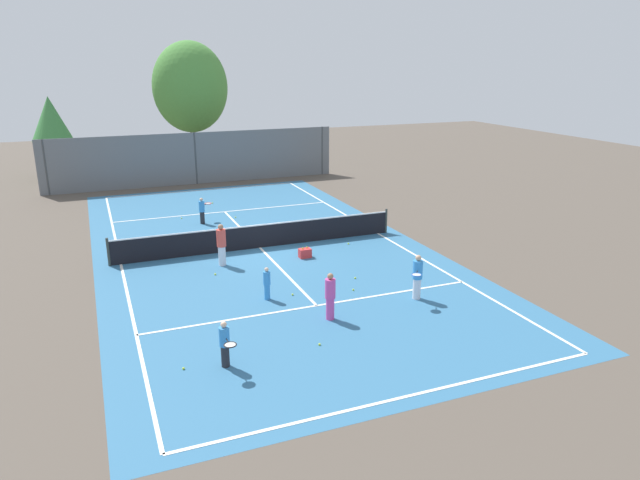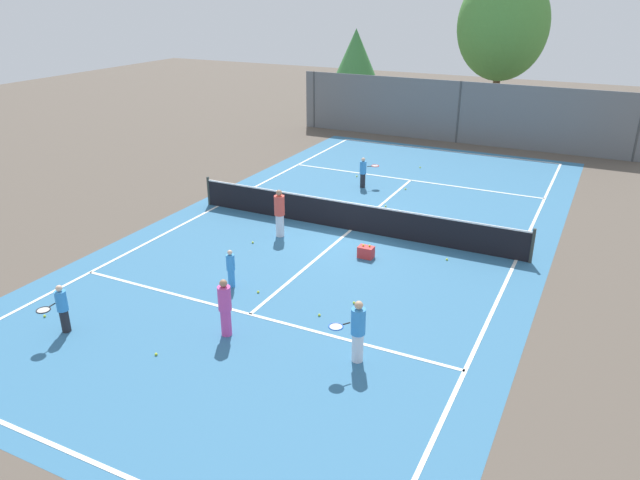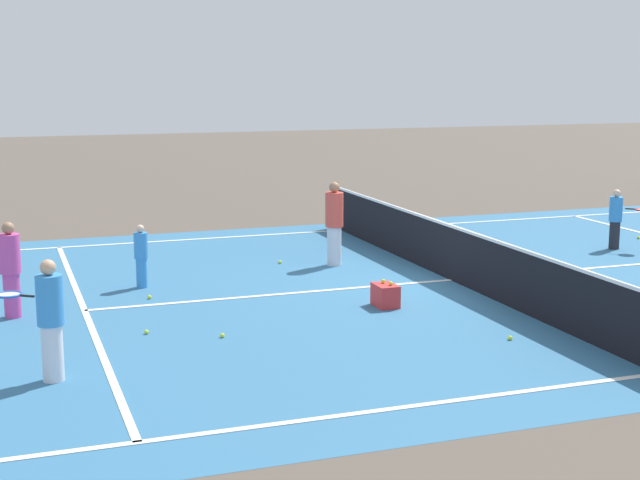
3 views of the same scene
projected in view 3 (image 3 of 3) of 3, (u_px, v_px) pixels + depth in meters
name	position (u px, v px, depth m)	size (l,w,h in m)	color
ground_plane	(451.00, 280.00, 16.53)	(80.00, 80.00, 0.00)	brown
court_surface	(451.00, 280.00, 16.53)	(13.00, 25.00, 0.01)	teal
tennis_net	(452.00, 252.00, 16.43)	(11.90, 0.10, 1.10)	#333833
player_0	(617.00, 218.00, 19.28)	(0.75, 0.74, 1.26)	#232328
player_1	(11.00, 269.00, 13.93)	(0.31, 0.31, 1.47)	#D14799
player_2	(49.00, 319.00, 11.06)	(0.71, 0.85, 1.50)	silver
player_3	(141.00, 256.00, 15.88)	(0.24, 0.24, 1.10)	#388CD8
player_5	(334.00, 223.00, 17.65)	(0.35, 0.35, 1.62)	silver
ball_crate	(385.00, 295.00, 14.67)	(0.47, 0.33, 0.43)	red
tennis_ball_0	(222.00, 335.00, 12.98)	(0.07, 0.07, 0.07)	#CCE533
tennis_ball_1	(588.00, 270.00, 17.19)	(0.07, 0.07, 0.07)	#CCE533
tennis_ball_3	(147.00, 332.00, 13.15)	(0.07, 0.07, 0.07)	#CCE533
tennis_ball_4	(638.00, 237.00, 20.55)	(0.07, 0.07, 0.07)	#CCE533
tennis_ball_5	(280.00, 262.00, 17.93)	(0.07, 0.07, 0.07)	#CCE533
tennis_ball_9	(150.00, 297.00, 15.17)	(0.07, 0.07, 0.07)	#CCE533
tennis_ball_10	(531.00, 306.00, 14.60)	(0.07, 0.07, 0.07)	#CCE533
tennis_ball_11	(510.00, 338.00, 12.86)	(0.07, 0.07, 0.07)	#CCE533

